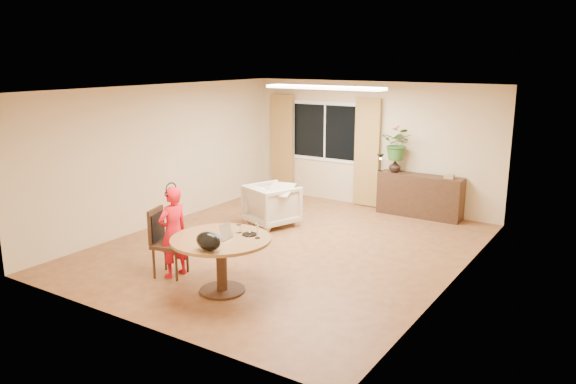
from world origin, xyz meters
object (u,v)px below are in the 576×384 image
object	(u,v)px
armchair	(272,205)
sideboard	(420,196)
child	(173,232)
dining_chair	(170,243)
dining_table	(221,249)

from	to	relation	value
armchair	sideboard	distance (m)	2.96
child	sideboard	size ratio (longest dim) A/B	0.79
child	armchair	world-z (taller)	child
child	sideboard	distance (m)	5.26
child	armchair	bearing A→B (deg)	-166.71
dining_chair	sideboard	size ratio (longest dim) A/B	0.60
dining_table	armchair	bearing A→B (deg)	111.99
child	armchair	xyz separation A→B (m)	(-0.24, 2.83, -0.27)
sideboard	armchair	bearing A→B (deg)	-135.57
armchair	child	bearing A→B (deg)	114.85
dining_table	sideboard	size ratio (longest dim) A/B	0.80
armchair	dining_chair	bearing A→B (deg)	113.73
dining_table	child	xyz separation A→B (m)	(-0.93, 0.07, 0.06)
child	armchair	size ratio (longest dim) A/B	1.54
dining_table	armchair	xyz separation A→B (m)	(-1.17, 2.90, -0.21)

